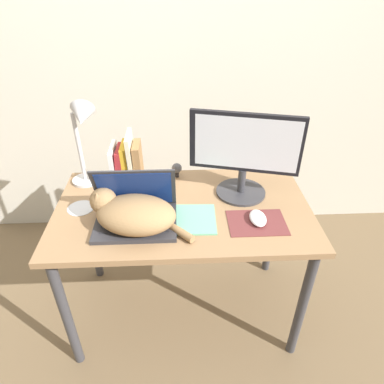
# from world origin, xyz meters

# --- Properties ---
(ground_plane) EXTENTS (12.00, 12.00, 0.00)m
(ground_plane) POSITION_xyz_m (0.00, 0.00, 0.00)
(ground_plane) COLOR brown
(wall_back) EXTENTS (8.00, 0.05, 2.60)m
(wall_back) POSITION_xyz_m (0.00, 1.16, 1.30)
(wall_back) COLOR beige
(wall_back) RESTS_ON ground_plane
(desk) EXTENTS (1.14, 0.66, 0.70)m
(desk) POSITION_xyz_m (0.00, 0.33, 0.62)
(desk) COLOR #93704C
(desk) RESTS_ON ground_plane
(laptop) EXTENTS (0.34, 0.25, 0.25)m
(laptop) POSITION_xyz_m (-0.20, 0.23, 0.75)
(laptop) COLOR #2D2D33
(laptop) RESTS_ON desk
(cat) EXTENTS (0.43, 0.29, 0.15)m
(cat) POSITION_xyz_m (-0.21, 0.20, 0.77)
(cat) COLOR #99754C
(cat) RESTS_ON desk
(external_monitor) EXTENTS (0.48, 0.23, 0.40)m
(external_monitor) POSITION_xyz_m (0.28, 0.43, 0.92)
(external_monitor) COLOR #333338
(external_monitor) RESTS_ON desk
(mousepad) EXTENTS (0.24, 0.18, 0.00)m
(mousepad) POSITION_xyz_m (0.31, 0.20, 0.70)
(mousepad) COLOR brown
(mousepad) RESTS_ON desk
(computer_mouse) EXTENTS (0.07, 0.11, 0.03)m
(computer_mouse) POSITION_xyz_m (0.31, 0.21, 0.72)
(computer_mouse) COLOR silver
(computer_mouse) RESTS_ON mousepad
(book_row) EXTENTS (0.14, 0.17, 0.26)m
(book_row) POSITION_xyz_m (-0.26, 0.55, 0.81)
(book_row) COLOR white
(book_row) RESTS_ON desk
(desk_lamp) EXTENTS (0.17, 0.17, 0.43)m
(desk_lamp) POSITION_xyz_m (-0.44, 0.54, 0.99)
(desk_lamp) COLOR silver
(desk_lamp) RESTS_ON desk
(notepad) EXTENTS (0.21, 0.21, 0.01)m
(notepad) POSITION_xyz_m (0.03, 0.23, 0.71)
(notepad) COLOR #6BBC93
(notepad) RESTS_ON desk
(webcam) EXTENTS (0.05, 0.05, 0.08)m
(webcam) POSITION_xyz_m (-0.02, 0.59, 0.75)
(webcam) COLOR #232328
(webcam) RESTS_ON desk
(cd_disc) EXTENTS (0.12, 0.12, 0.00)m
(cd_disc) POSITION_xyz_m (-0.46, 0.34, 0.70)
(cd_disc) COLOR silver
(cd_disc) RESTS_ON desk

